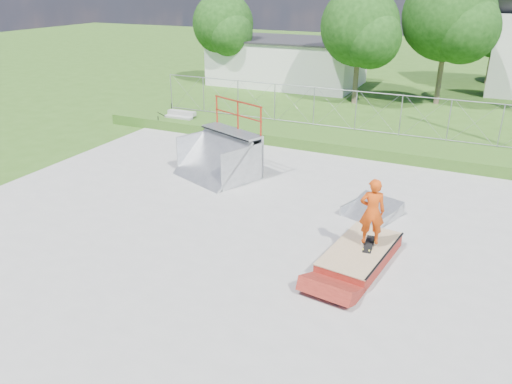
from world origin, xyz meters
TOP-DOWN VIEW (x-y plane):
  - ground at (0.00, 0.00)m, footprint 120.00×120.00m
  - concrete_pad at (0.00, 0.00)m, footprint 20.00×16.00m
  - grass_berm at (0.00, 9.50)m, footprint 24.00×3.00m
  - grind_box at (3.01, -0.05)m, footprint 1.71×2.96m
  - quarter_pipe at (-3.45, 3.73)m, footprint 3.39×3.16m
  - flat_bank_ramp at (2.64, 2.81)m, footprint 1.84×1.90m
  - skateboard at (3.18, 0.12)m, footprint 0.28×0.81m
  - skater at (3.18, 0.12)m, footprint 0.75×0.61m
  - concrete_stairs at (-8.50, 8.70)m, footprint 1.50×1.60m
  - chain_link_fence at (0.00, 10.50)m, footprint 20.00×0.06m
  - utility_building_flat at (-8.00, 22.00)m, footprint 10.00×6.00m
  - tree_left_near at (-1.75, 17.83)m, footprint 4.76×4.48m
  - tree_center at (2.78, 19.81)m, footprint 5.44×5.12m
  - tree_left_far at (-11.77, 19.85)m, footprint 4.42×4.16m
  - tree_back_mid at (5.21, 27.86)m, footprint 4.08×3.84m

SIDE VIEW (x-z plane):
  - ground at x=0.00m, z-range 0.00..0.00m
  - concrete_pad at x=0.00m, z-range 0.00..0.04m
  - grind_box at x=3.01m, z-range 0.00..0.42m
  - flat_bank_ramp at x=2.64m, z-range 0.00..0.44m
  - grass_berm at x=0.00m, z-range 0.00..0.50m
  - concrete_stairs at x=-8.50m, z-range 0.00..0.80m
  - skateboard at x=3.18m, z-range 0.40..0.53m
  - skater at x=3.18m, z-range 0.46..2.24m
  - quarter_pipe at x=-3.45m, z-range 0.00..2.73m
  - chain_link_fence at x=0.00m, z-range 0.50..2.30m
  - utility_building_flat at x=-8.00m, z-range 0.00..3.00m
  - tree_back_mid at x=5.21m, z-range 0.78..6.48m
  - tree_left_far at x=-11.77m, z-range 0.85..7.02m
  - tree_left_near at x=-1.75m, z-range 0.91..7.56m
  - tree_center at x=2.78m, z-range 1.05..8.65m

